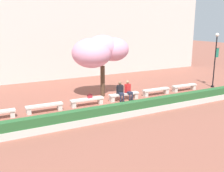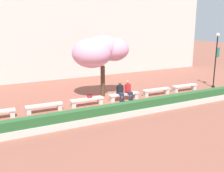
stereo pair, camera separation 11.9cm
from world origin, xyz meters
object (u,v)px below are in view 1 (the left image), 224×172
(stone_bench_near_west, at_px, (44,107))
(stone_bench_far_east, at_px, (184,87))
(person_seated_left, at_px, (120,90))
(stone_bench_near_east, at_px, (124,95))
(person_seated_right, at_px, (128,89))
(cherry_tree_main, at_px, (100,51))
(handbag, at_px, (90,96))
(lamp_post_with_banner, at_px, (215,55))
(stone_bench_center, at_px, (87,101))
(stone_bench_east_end, at_px, (156,91))

(stone_bench_near_west, height_order, stone_bench_far_east, same)
(person_seated_left, bearing_deg, stone_bench_near_west, 179.39)
(stone_bench_near_east, bearing_deg, stone_bench_far_east, -0.00)
(person_seated_left, relative_size, person_seated_right, 1.00)
(stone_bench_near_west, relative_size, cherry_tree_main, 0.50)
(person_seated_right, relative_size, handbag, 3.81)
(stone_bench_far_east, bearing_deg, stone_bench_near_east, 180.00)
(stone_bench_near_east, xyz_separation_m, lamp_post_with_banner, (8.10, -0.19, 2.24))
(person_seated_left, distance_m, handbag, 2.14)
(person_seated_left, distance_m, person_seated_right, 0.61)
(stone_bench_center, height_order, person_seated_right, person_seated_right)
(stone_bench_east_end, bearing_deg, cherry_tree_main, 158.48)
(person_seated_left, bearing_deg, stone_bench_near_east, 9.84)
(stone_bench_center, height_order, lamp_post_with_banner, lamp_post_with_banner)
(stone_bench_east_end, xyz_separation_m, handbag, (-5.09, 0.02, 0.27))
(person_seated_right, bearing_deg, stone_bench_east_end, 1.30)
(person_seated_left, bearing_deg, cherry_tree_main, 116.77)
(cherry_tree_main, bearing_deg, handbag, -133.61)
(stone_bench_near_east, bearing_deg, lamp_post_with_banner, -1.37)
(person_seated_left, xyz_separation_m, lamp_post_with_banner, (8.41, -0.14, 1.85))
(stone_bench_near_east, relative_size, cherry_tree_main, 0.50)
(stone_bench_near_west, xyz_separation_m, person_seated_left, (4.99, -0.05, 0.39))
(stone_bench_near_east, height_order, cherry_tree_main, cherry_tree_main)
(person_seated_right, bearing_deg, lamp_post_with_banner, -1.03)
(stone_bench_far_east, distance_m, person_seated_left, 5.61)
(cherry_tree_main, bearing_deg, stone_bench_center, -137.05)
(stone_bench_center, height_order, stone_bench_far_east, same)
(stone_bench_near_west, distance_m, person_seated_left, 5.00)
(stone_bench_east_end, xyz_separation_m, cherry_tree_main, (-3.72, 1.47, 2.87))
(handbag, bearing_deg, stone_bench_east_end, -0.27)
(person_seated_left, height_order, person_seated_right, same)
(person_seated_left, bearing_deg, stone_bench_east_end, 1.03)
(stone_bench_east_end, height_order, handbag, handbag)
(stone_bench_near_west, bearing_deg, stone_bench_far_east, 0.00)
(handbag, bearing_deg, stone_bench_far_east, -0.18)
(stone_bench_near_west, distance_m, stone_bench_east_end, 7.94)
(stone_bench_near_west, relative_size, stone_bench_east_end, 1.00)
(stone_bench_near_east, xyz_separation_m, person_seated_left, (-0.30, -0.05, 0.39))
(handbag, distance_m, cherry_tree_main, 3.28)
(person_seated_right, distance_m, lamp_post_with_banner, 8.02)
(stone_bench_east_end, distance_m, stone_bench_far_east, 2.65)
(stone_bench_near_east, bearing_deg, stone_bench_near_west, -180.00)
(stone_bench_center, distance_m, stone_bench_far_east, 7.94)
(person_seated_right, bearing_deg, stone_bench_center, 178.96)
(person_seated_left, distance_m, lamp_post_with_banner, 8.61)
(stone_bench_near_east, relative_size, lamp_post_with_banner, 0.50)
(person_seated_right, distance_m, cherry_tree_main, 3.22)
(stone_bench_near_west, xyz_separation_m, lamp_post_with_banner, (13.39, -0.19, 2.24))
(stone_bench_near_east, distance_m, person_seated_right, 0.49)
(lamp_post_with_banner, bearing_deg, stone_bench_center, 178.97)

